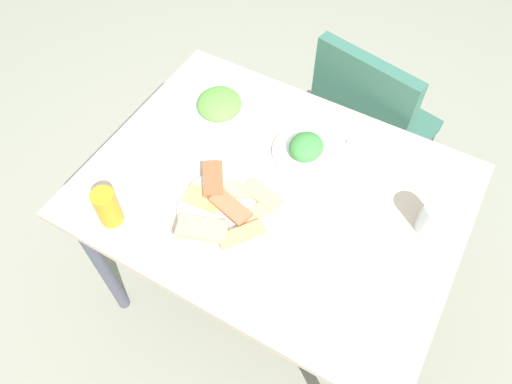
% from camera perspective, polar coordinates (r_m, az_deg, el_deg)
% --- Properties ---
extents(ground_plane, '(6.00, 6.00, 0.00)m').
position_cam_1_polar(ground_plane, '(2.09, 1.49, -11.49)').
color(ground_plane, gray).
extents(dining_table, '(1.11, 0.84, 0.75)m').
position_cam_1_polar(dining_table, '(1.50, 2.03, -1.47)').
color(dining_table, beige).
rests_on(dining_table, ground_plane).
extents(dining_chair, '(0.50, 0.50, 0.89)m').
position_cam_1_polar(dining_chair, '(1.99, 13.14, 7.93)').
color(dining_chair, '#356655').
rests_on(dining_chair, ground_plane).
extents(pide_platter, '(0.30, 0.31, 0.04)m').
position_cam_1_polar(pide_platter, '(1.37, -3.36, -2.05)').
color(pide_platter, white).
rests_on(pide_platter, dining_table).
extents(salad_plate_greens, '(0.21, 0.22, 0.06)m').
position_cam_1_polar(salad_plate_greens, '(1.63, -4.40, 10.37)').
color(salad_plate_greens, white).
rests_on(salad_plate_greens, dining_table).
extents(salad_plate_rice, '(0.21, 0.21, 0.07)m').
position_cam_1_polar(salad_plate_rice, '(1.51, 5.98, 5.22)').
color(salad_plate_rice, white).
rests_on(salad_plate_rice, dining_table).
extents(soda_can, '(0.09, 0.09, 0.12)m').
position_cam_1_polar(soda_can, '(1.38, -17.37, -1.75)').
color(soda_can, orange).
rests_on(soda_can, dining_table).
extents(drinking_glass, '(0.08, 0.08, 0.11)m').
position_cam_1_polar(drinking_glass, '(1.40, 20.49, -2.96)').
color(drinking_glass, silver).
rests_on(drinking_glass, dining_table).
extents(paper_napkin, '(0.15, 0.15, 0.00)m').
position_cam_1_polar(paper_napkin, '(1.55, 13.59, 4.50)').
color(paper_napkin, white).
rests_on(paper_napkin, dining_table).
extents(fork, '(0.19, 0.05, 0.00)m').
position_cam_1_polar(fork, '(1.54, 13.37, 4.15)').
color(fork, silver).
rests_on(fork, paper_napkin).
extents(spoon, '(0.17, 0.04, 0.00)m').
position_cam_1_polar(spoon, '(1.56, 13.86, 5.03)').
color(spoon, silver).
rests_on(spoon, paper_napkin).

